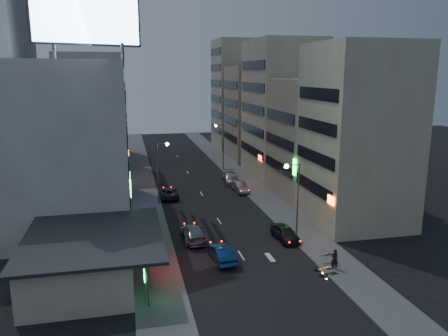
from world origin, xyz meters
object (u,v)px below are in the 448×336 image
object	(u,v)px
road_car_silver	(193,233)
parked_car_right_near	(285,233)
parked_car_right_mid	(240,187)
scooter_silver_a	(330,260)
road_car_blue	(222,253)
scooter_black_b	(337,258)
scooter_silver_b	(328,246)
scooter_blue	(335,255)
parked_car_left	(169,193)
scooter_black_a	(335,265)
person	(334,259)
parked_car_right_far	(231,178)

from	to	relation	value
road_car_silver	parked_car_right_near	bearing A→B (deg)	166.36
parked_car_right_mid	scooter_silver_a	size ratio (longest dim) A/B	2.18
road_car_blue	scooter_black_b	world-z (taller)	road_car_blue
road_car_silver	scooter_silver_b	size ratio (longest dim) A/B	2.75
scooter_blue	road_car_silver	bearing A→B (deg)	43.52
road_car_silver	scooter_silver_b	bearing A→B (deg)	151.14
parked_car_right_near	road_car_silver	xyz separation A→B (m)	(-9.17, 2.00, 0.03)
parked_car_left	road_car_silver	distance (m)	16.10
parked_car_right_mid	road_car_blue	xyz separation A→B (m)	(-7.64, -22.60, 0.03)
scooter_black_b	road_car_blue	bearing A→B (deg)	63.46
parked_car_right_near	parked_car_right_mid	bearing A→B (deg)	85.24
parked_car_right_mid	scooter_black_a	bearing A→B (deg)	-90.26
scooter_black_a	scooter_silver_a	size ratio (longest dim) A/B	0.96
parked_car_right_mid	road_car_silver	bearing A→B (deg)	-121.93
road_car_silver	scooter_black_b	distance (m)	14.46
scooter_silver_b	road_car_silver	bearing A→B (deg)	41.68
parked_car_left	scooter_silver_a	distance (m)	27.66
parked_car_right_mid	road_car_blue	size ratio (longest dim) A/B	0.96
person	scooter_black_a	world-z (taller)	person
scooter_silver_a	scooter_blue	world-z (taller)	scooter_silver_a
parked_car_right_mid	road_car_blue	distance (m)	23.86
parked_car_right_mid	scooter_silver_b	xyz separation A→B (m)	(2.54, -23.16, 0.00)
person	scooter_black_a	size ratio (longest dim) A/B	0.91
scooter_blue	scooter_black_a	bearing A→B (deg)	141.62
parked_car_right_near	road_car_silver	distance (m)	9.38
scooter_blue	scooter_black_b	size ratio (longest dim) A/B	1.11
parked_car_left	person	world-z (taller)	person
parked_car_right_near	scooter_blue	world-z (taller)	parked_car_right_near
parked_car_right_far	scooter_silver_a	world-z (taller)	parked_car_right_far
person	scooter_blue	xyz separation A→B (m)	(0.69, 1.28, -0.29)
road_car_silver	person	world-z (taller)	person
parked_car_left	scooter_black_b	bearing A→B (deg)	119.18
parked_car_right_far	parked_car_left	bearing A→B (deg)	-143.10
parked_car_left	scooter_blue	world-z (taller)	parked_car_left
parked_car_right_near	scooter_black_b	distance (m)	7.13
parked_car_right_mid	person	xyz separation A→B (m)	(1.50, -26.46, 0.28)
person	scooter_black_b	distance (m)	1.08
scooter_blue	scooter_silver_b	world-z (taller)	scooter_silver_b
parked_car_left	road_car_silver	xyz separation A→B (m)	(0.89, -16.08, 0.08)
parked_car_right_mid	scooter_silver_b	size ratio (longest dim) A/B	2.21
road_car_silver	person	distance (m)	14.47
parked_car_right_far	scooter_silver_b	bearing A→B (deg)	-80.05
parked_car_right_mid	road_car_silver	distance (m)	19.37
parked_car_right_far	scooter_black_a	size ratio (longest dim) A/B	2.80
road_car_blue	scooter_silver_a	bearing A→B (deg)	157.16
parked_car_right_mid	scooter_black_a	size ratio (longest dim) A/B	2.26
road_car_silver	scooter_silver_b	xyz separation A→B (m)	(11.93, -6.22, -0.07)
parked_car_right_near	scooter_silver_a	xyz separation A→B (m)	(1.59, -7.00, -0.03)
parked_car_right_mid	parked_car_right_far	size ratio (longest dim) A/B	0.81
person	scooter_blue	bearing A→B (deg)	-114.95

